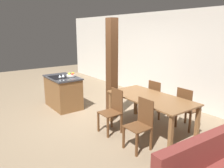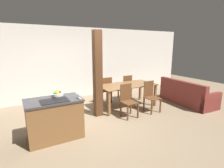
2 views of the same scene
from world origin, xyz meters
name	(u,v)px [view 1 (image 1 of 2)]	position (x,y,z in m)	size (l,w,h in m)	color
ground_plane	(92,117)	(0.00, 0.00, 0.00)	(16.00, 16.00, 0.00)	#847056
wall_back	(163,57)	(0.00, 2.60, 1.35)	(11.20, 0.08, 2.70)	silver
kitchen_island	(63,92)	(-1.11, -0.26, 0.45)	(1.17, 0.72, 0.90)	brown
fruit_bowl	(71,75)	(-0.97, -0.06, 0.94)	(0.25, 0.25, 0.12)	silver
wine_glass_near	(60,76)	(-0.60, -0.54, 1.02)	(0.07, 0.07, 0.17)	silver
wine_glass_middle	(63,76)	(-0.60, -0.46, 1.02)	(0.07, 0.07, 0.17)	silver
dining_table	(150,101)	(1.41, 0.63, 0.67)	(1.91, 0.94, 0.76)	brown
dining_chair_near_left	(113,110)	(0.98, -0.06, 0.49)	(0.40, 0.40, 0.94)	brown
dining_chair_near_right	(141,123)	(1.84, -0.06, 0.49)	(0.40, 0.40, 0.94)	brown
dining_chair_far_left	(157,98)	(0.98, 1.32, 0.49)	(0.40, 0.40, 0.94)	brown
dining_chair_far_right	(187,108)	(1.84, 1.32, 0.49)	(0.40, 0.40, 0.94)	brown
timber_post	(112,69)	(0.27, 0.44, 1.21)	(0.22, 0.22, 2.43)	#4C2D19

